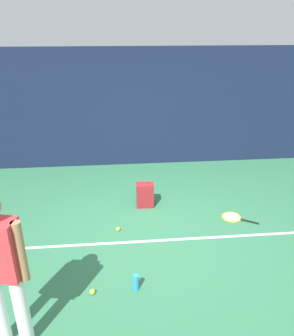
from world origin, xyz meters
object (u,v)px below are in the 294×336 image
tennis_ball_near_player (118,229)px  tennis_ball_by_fence (92,292)px  tennis_racket (233,218)px  backpack (145,195)px  tennis_player (0,266)px  water_bottle (136,282)px

tennis_ball_near_player → tennis_ball_by_fence: 1.35m
tennis_racket → backpack: (-1.44, 0.57, 0.20)m
tennis_racket → tennis_ball_by_fence: tennis_ball_by_fence is taller
tennis_player → tennis_ball_by_fence: tennis_player is taller
tennis_racket → water_bottle: size_ratio=2.81×
backpack → tennis_ball_near_player: 0.92m
backpack → water_bottle: backpack is taller
tennis_ball_near_player → tennis_racket: bearing=5.6°
tennis_racket → backpack: size_ratio=1.39×
tennis_ball_by_fence → backpack: bearing=68.3°
tennis_player → backpack: size_ratio=3.86×
tennis_player → tennis_ball_by_fence: 1.32m
backpack → tennis_ball_near_player: (-0.50, -0.76, -0.18)m
tennis_player → water_bottle: (1.27, 0.60, -0.86)m
tennis_racket → tennis_ball_by_fence: 2.71m
tennis_player → backpack: (1.57, 2.64, -0.76)m
backpack → tennis_ball_by_fence: 2.23m
tennis_player → tennis_racket: size_ratio=2.78×
backpack → tennis_ball_by_fence: bearing=69.4°
backpack → tennis_ball_by_fence: (-0.82, -2.06, -0.18)m
backpack → water_bottle: bearing=83.0°
tennis_racket → tennis_ball_near_player: bearing=37.9°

